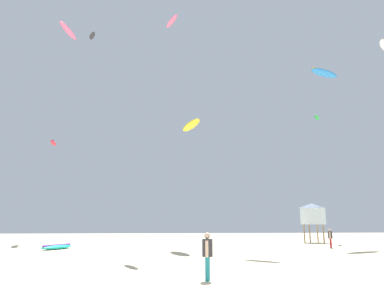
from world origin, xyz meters
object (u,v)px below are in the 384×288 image
Objects in this scene: kite_aloft_4 at (317,118)px; kite_aloft_8 at (191,125)px; person_midground at (330,237)px; kite_aloft_1 at (92,36)px; lifeguard_tower at (312,213)px; kite_aloft_3 at (324,73)px; kite_aloft_5 at (53,143)px; kite_aloft_2 at (68,31)px; kite_aloft_6 at (172,21)px; person_foreground at (207,252)px; kite_grounded_near at (57,247)px.

kite_aloft_4 is 0.49× the size of kite_aloft_8.
kite_aloft_1 is (-24.04, 15.19, 25.83)m from person_midground.
kite_aloft_1 is at bearing 164.74° from lifeguard_tower.
kite_aloft_8 is at bearing -168.50° from kite_aloft_3.
kite_aloft_2 is at bearing -70.91° from kite_aloft_5.
kite_aloft_3 reaches higher than kite_aloft_8.
kite_aloft_4 is 22.18m from kite_aloft_6.
kite_aloft_4 is at bearing 69.63° from person_foreground.
kite_aloft_8 is (10.85, -0.24, 10.34)m from kite_grounded_near.
person_midground is 0.37× the size of kite_aloft_8.
kite_aloft_5 reaches higher than kite_aloft_8.
person_foreground is 0.42× the size of kite_aloft_8.
person_midground is 22.45m from kite_aloft_6.
person_foreground is 0.52× the size of kite_grounded_near.
kite_aloft_1 is 30.42m from kite_aloft_3.
lifeguard_tower is 30.77m from kite_aloft_2.
kite_aloft_8 is at bearing -151.83° from person_midground.
kite_aloft_8 is at bearing 63.94° from kite_aloft_6.
kite_aloft_2 reaches higher than kite_aloft_4.
kite_aloft_6 is (12.66, -13.52, 7.54)m from kite_aloft_5.
kite_aloft_5 is (-13.84, 26.15, 9.70)m from person_foreground.
kite_aloft_3 is at bearing 65.07° from person_foreground.
kite_aloft_8 is (12.18, -14.91, -16.23)m from kite_aloft_1.
kite_aloft_2 reaches higher than kite_grounded_near.
kite_grounded_near is (-22.71, 0.52, -0.74)m from person_midground.
lifeguard_tower is at bearing 36.63° from kite_aloft_6.
kite_aloft_1 is 0.70× the size of kite_aloft_2.
person_foreground is at bearing -57.38° from kite_aloft_2.
kite_aloft_3 is 0.91× the size of kite_aloft_8.
kite_aloft_5 is at bearing 146.63° from kite_aloft_8.
person_foreground is 28.46m from lifeguard_tower.
kite_aloft_4 reaches higher than kite_aloft_5.
lifeguard_tower is at bearing -3.61° from kite_aloft_5.
kite_aloft_2 is (1.01, -15.15, -7.71)m from kite_aloft_1.
kite_aloft_6 reaches higher than lifeguard_tower.
kite_grounded_near is 31.26m from kite_aloft_4.
kite_aloft_4 is at bearing 18.21° from kite_grounded_near.
kite_aloft_5 is at bearing 176.39° from lifeguard_tower.
kite_aloft_5 is at bearing -170.98° from person_midground.
kite_aloft_4 is 30.46m from kite_aloft_5.
kite_aloft_4 reaches higher than person_midground.
kite_aloft_8 is at bearing -150.23° from kite_aloft_4.
kite_aloft_8 reaches higher than lifeguard_tower.
person_midground is 16.71m from kite_aloft_3.
kite_aloft_8 is (1.92, 3.92, -7.75)m from kite_aloft_6.
kite_aloft_3 is at bearing -24.67° from kite_aloft_1.
person_foreground is at bearing -70.00° from kite_aloft_1.
kite_aloft_2 is at bearing -150.59° from person_midground.
kite_aloft_1 is 25.19m from kite_aloft_8.
kite_grounded_near is 1.49× the size of kite_aloft_6.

